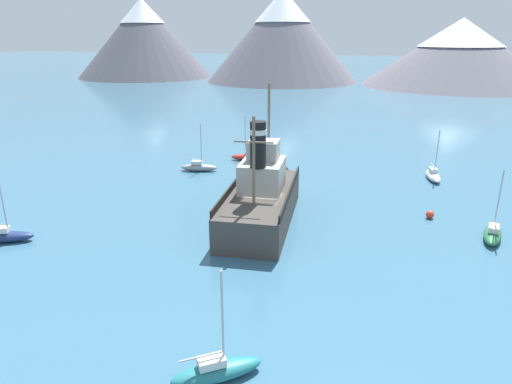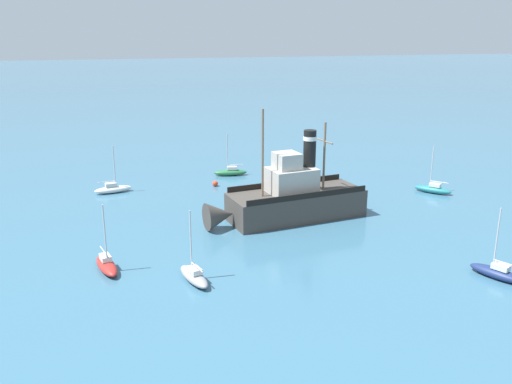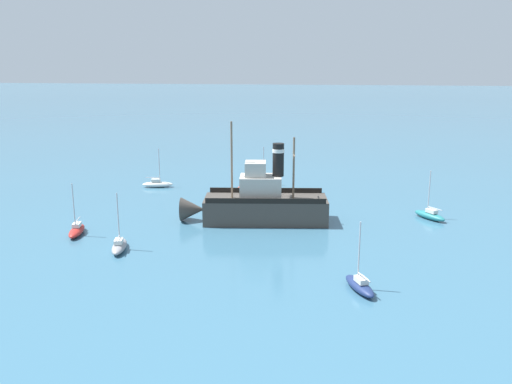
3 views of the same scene
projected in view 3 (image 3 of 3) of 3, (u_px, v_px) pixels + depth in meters
name	position (u px, v px, depth m)	size (l,w,h in m)	color
ground_plane	(277.00, 220.00, 53.94)	(600.00, 600.00, 0.00)	#38667F
old_tugboat	(259.00, 203.00, 53.24)	(5.72, 14.69, 9.90)	#423D38
sailboat_grey	(119.00, 246.00, 45.37)	(3.95, 1.89, 4.90)	gray
sailboat_white	(157.00, 184.00, 67.92)	(1.72, 3.93, 4.90)	white
sailboat_teal	(430.00, 215.00, 54.33)	(3.68, 3.19, 4.90)	#23757A
sailboat_green	(266.00, 182.00, 69.22)	(1.78, 3.94, 4.90)	#286B3D
sailboat_red	(77.00, 230.00, 49.50)	(3.94, 1.85, 4.90)	#B22823
sailboat_navy	(360.00, 285.00, 37.46)	(3.92, 2.52, 4.90)	navy
mooring_buoy	(240.00, 189.00, 65.84)	(0.61, 0.61, 0.61)	red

